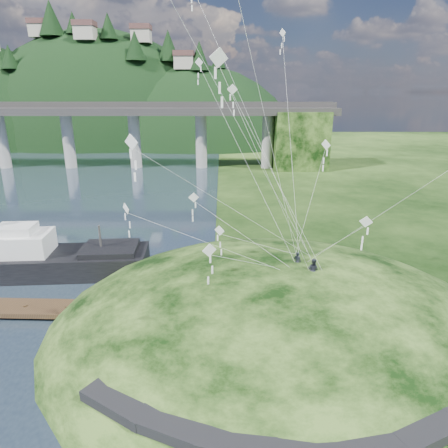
{
  "coord_description": "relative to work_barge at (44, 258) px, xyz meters",
  "views": [
    {
      "loc": [
        3.84,
        -24.58,
        17.11
      ],
      "look_at": [
        4.0,
        6.0,
        7.0
      ],
      "focal_mm": 32.0,
      "sensor_mm": 36.0,
      "label": 1
    }
  ],
  "objects": [
    {
      "name": "kite_swarm",
      "position": [
        18.04,
        -10.59,
        14.02
      ],
      "size": [
        19.83,
        16.88,
        20.24
      ],
      "color": "silver",
      "rests_on": "ground"
    },
    {
      "name": "bridge",
      "position": [
        -12.9,
        58.57,
        8.03
      ],
      "size": [
        160.0,
        11.0,
        15.0
      ],
      "color": "#2D2B2B",
      "rests_on": "ground"
    },
    {
      "name": "far_ridge",
      "position": [
        -30.02,
        110.67,
        -9.11
      ],
      "size": [
        153.0,
        70.0,
        94.5
      ],
      "color": "black",
      "rests_on": "ground"
    },
    {
      "name": "wooden_dock",
      "position": [
        4.91,
        -7.64,
        -1.17
      ],
      "size": [
        16.08,
        3.17,
        1.14
      ],
      "color": "#322214",
      "rests_on": "ground"
    },
    {
      "name": "footpath",
      "position": [
        21.02,
        -21.24,
        0.41
      ],
      "size": [
        22.29,
        5.84,
        0.83
      ],
      "color": "black",
      "rests_on": "ground"
    },
    {
      "name": "grass_hill",
      "position": [
        21.56,
        -9.5,
        -3.17
      ],
      "size": [
        36.0,
        32.0,
        13.0
      ],
      "color": "black",
      "rests_on": "ground"
    },
    {
      "name": "work_barge",
      "position": [
        0.0,
        0.0,
        0.0
      ],
      "size": [
        19.38,
        6.38,
        6.68
      ],
      "color": "black",
      "rests_on": "ground"
    },
    {
      "name": "kite_flyers",
      "position": [
        23.74,
        -9.45,
        4.12
      ],
      "size": [
        1.76,
        2.19,
        1.73
      ],
      "color": "#252731",
      "rests_on": "ground"
    },
    {
      "name": "ground",
      "position": [
        13.56,
        -11.5,
        -1.67
      ],
      "size": [
        320.0,
        320.0,
        0.0
      ],
      "primitive_type": "plane",
      "color": "black",
      "rests_on": "ground"
    }
  ]
}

